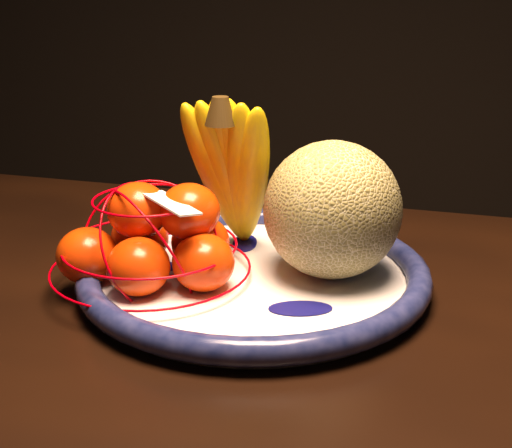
% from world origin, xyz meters
% --- Properties ---
extents(dining_table, '(1.45, 0.93, 0.70)m').
position_xyz_m(dining_table, '(0.03, 0.02, 0.62)').
color(dining_table, black).
rests_on(dining_table, ground).
extents(fruit_bowl, '(0.38, 0.38, 0.03)m').
position_xyz_m(fruit_bowl, '(0.21, 0.10, 0.71)').
color(fruit_bowl, white).
rests_on(fruit_bowl, dining_table).
extents(cantaloupe, '(0.15, 0.15, 0.15)m').
position_xyz_m(cantaloupe, '(0.29, 0.12, 0.79)').
color(cantaloupe, olive).
rests_on(cantaloupe, fruit_bowl).
extents(banana_bunch, '(0.14, 0.13, 0.20)m').
position_xyz_m(banana_bunch, '(0.17, 0.16, 0.82)').
color(banana_bunch, '#E7BA00').
rests_on(banana_bunch, fruit_bowl).
extents(mandarin_bag, '(0.23, 0.23, 0.14)m').
position_xyz_m(mandarin_bag, '(0.11, 0.06, 0.75)').
color(mandarin_bag, '#E93400').
rests_on(mandarin_bag, fruit_bowl).
extents(price_tag, '(0.07, 0.07, 0.01)m').
position_xyz_m(price_tag, '(0.13, 0.04, 0.81)').
color(price_tag, white).
rests_on(price_tag, mandarin_bag).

